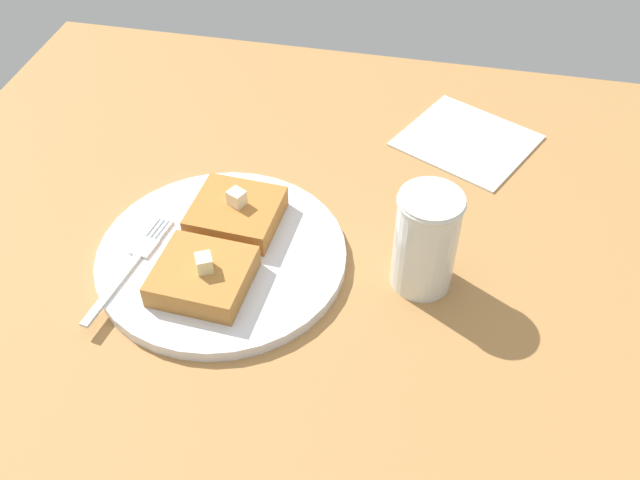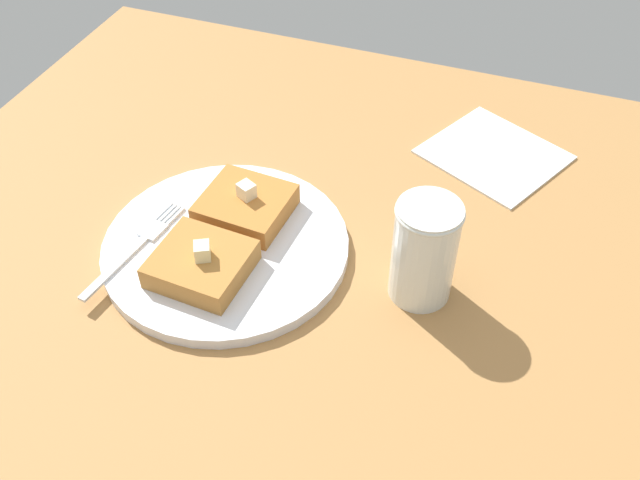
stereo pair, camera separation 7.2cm
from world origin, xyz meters
TOP-DOWN VIEW (x-y plane):
  - table_surface at (0.00, 0.00)cm, footprint 96.04×96.04cm
  - plate at (2.32, 7.34)cm, footprint 26.62×26.62cm
  - toast_slice_left at (-2.52, 7.63)cm, footprint 9.26×9.77cm
  - toast_slice_middle at (7.17, 7.04)cm, footprint 9.26×9.77cm
  - butter_pat_primary at (-2.66, 7.17)cm, footprint 2.26×2.18cm
  - butter_pat_secondary at (7.32, 6.84)cm, footprint 2.16×2.24cm
  - fork at (-1.22, 15.85)cm, footprint 16.03×3.82cm
  - syrup_jar at (3.96, -13.79)cm, footprint 6.63×6.63cm
  - napkin at (29.17, -17.02)cm, footprint 19.38×19.91cm

SIDE VIEW (x-z plane):
  - table_surface at x=0.00cm, z-range 0.00..2.78cm
  - napkin at x=29.17cm, z-range 2.78..3.08cm
  - plate at x=2.32cm, z-range 2.89..4.23cm
  - fork at x=-1.22cm, z-range 4.13..4.49cm
  - toast_slice_left at x=-2.52cm, z-range 4.13..6.71cm
  - toast_slice_middle at x=7.17cm, z-range 4.13..6.71cm
  - butter_pat_primary at x=-2.66cm, z-range 6.71..8.44cm
  - butter_pat_secondary at x=7.32cm, z-range 6.71..8.44cm
  - syrup_jar at x=3.96cm, z-range 2.39..13.86cm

